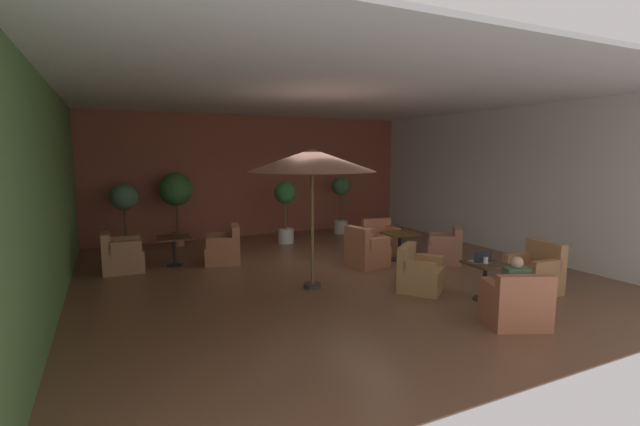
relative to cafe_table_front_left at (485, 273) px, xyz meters
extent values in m
cube|color=brown|center=(-1.60, 2.64, -0.48)|extent=(9.87, 9.91, 0.02)
cube|color=#954E3C|center=(-1.60, 7.56, 1.32)|extent=(9.87, 0.08, 3.59)
cube|color=#578646|center=(-6.49, 2.64, 1.32)|extent=(0.08, 9.91, 3.59)
cube|color=silver|center=(3.30, 2.64, 1.32)|extent=(0.08, 9.91, 3.59)
cube|color=silver|center=(-1.60, 2.64, 3.15)|extent=(9.87, 9.91, 0.06)
cylinder|color=black|center=(0.00, 0.00, -0.46)|extent=(0.37, 0.37, 0.02)
cylinder|color=black|center=(0.00, 0.00, -0.17)|extent=(0.07, 0.07, 0.61)
cube|color=#45311A|center=(0.00, 0.00, 0.16)|extent=(0.64, 0.64, 0.03)
cube|color=#A77948|center=(-0.66, 0.85, -0.26)|extent=(1.01, 1.01, 0.43)
cube|color=#A77948|center=(-0.83, 1.07, 0.16)|extent=(0.67, 0.57, 0.40)
cube|color=#A77948|center=(-0.40, 1.00, 0.05)|extent=(0.45, 0.52, 0.18)
cube|color=#A77948|center=(-0.87, 0.64, 0.05)|extent=(0.45, 0.52, 0.18)
cube|color=#B16747|center=(-0.44, -0.98, -0.26)|extent=(1.02, 0.99, 0.42)
cube|color=#B16747|center=(-0.56, -1.25, 0.14)|extent=(0.79, 0.47, 0.39)
cube|color=#B16747|center=(-0.72, -0.82, 0.05)|extent=(0.37, 0.59, 0.20)
cube|color=#B16747|center=(-0.13, -1.08, 0.05)|extent=(0.37, 0.59, 0.20)
cube|color=#A77649|center=(1.08, -0.07, -0.25)|extent=(0.82, 0.80, 0.45)
cube|color=#A77649|center=(1.38, -0.08, 0.20)|extent=(0.22, 0.76, 0.45)
cube|color=#A77649|center=(1.02, -0.37, 0.08)|extent=(0.61, 0.17, 0.21)
cube|color=#A77649|center=(1.05, 0.24, 0.08)|extent=(0.61, 0.17, 0.21)
cylinder|color=black|center=(0.36, 2.92, -0.46)|extent=(0.43, 0.43, 0.02)
cylinder|color=black|center=(0.36, 2.92, -0.17)|extent=(0.07, 0.07, 0.61)
cube|color=#4D3617|center=(0.36, 2.92, 0.16)|extent=(0.76, 0.76, 0.03)
cube|color=#B56A4B|center=(0.49, 3.91, -0.27)|extent=(0.86, 0.81, 0.41)
cube|color=#B56A4B|center=(0.53, 4.19, 0.13)|extent=(0.79, 0.26, 0.39)
cube|color=#B56A4B|center=(0.80, 3.83, 0.05)|extent=(0.22, 0.57, 0.22)
cube|color=#B56A4B|center=(0.18, 3.91, 0.05)|extent=(0.22, 0.57, 0.22)
cube|color=#B56F4C|center=(-0.62, 2.76, -0.25)|extent=(0.87, 0.82, 0.46)
cube|color=#B56F4C|center=(-0.91, 2.71, 0.21)|extent=(0.28, 0.72, 0.45)
cube|color=#B56F4C|center=(-0.62, 3.03, 0.09)|extent=(0.61, 0.25, 0.22)
cube|color=#B56F4C|center=(-0.53, 2.49, 0.09)|extent=(0.61, 0.25, 0.22)
cube|color=#A56B55|center=(1.14, 2.31, -0.25)|extent=(1.02, 1.02, 0.45)
cube|color=#A56B55|center=(1.37, 2.13, 0.17)|extent=(0.57, 0.66, 0.38)
cube|color=#A56B55|center=(0.93, 2.10, 0.08)|extent=(0.54, 0.47, 0.21)
cube|color=#A56B55|center=(1.29, 2.56, 0.08)|extent=(0.54, 0.47, 0.21)
cylinder|color=black|center=(-4.44, 4.67, -0.46)|extent=(0.35, 0.35, 0.02)
cylinder|color=black|center=(-4.44, 4.67, -0.17)|extent=(0.07, 0.07, 0.61)
cube|color=#4D2C1E|center=(-4.44, 4.67, 0.16)|extent=(0.73, 0.73, 0.03)
cube|color=#AB6845|center=(-3.43, 4.45, -0.26)|extent=(0.91, 0.89, 0.43)
cube|color=#AB6845|center=(-3.13, 4.39, 0.17)|extent=(0.32, 0.76, 0.44)
cube|color=#AB6845|center=(-3.53, 4.16, 0.06)|extent=(0.61, 0.26, 0.22)
cube|color=#AB6845|center=(-3.40, 4.76, 0.06)|extent=(0.61, 0.26, 0.22)
cube|color=#A77652|center=(-5.48, 4.68, -0.25)|extent=(0.80, 0.79, 0.46)
cube|color=#A77652|center=(-5.79, 4.68, 0.18)|extent=(0.18, 0.79, 0.39)
cube|color=#A77652|center=(-5.43, 5.00, 0.10)|extent=(0.62, 0.15, 0.24)
cube|color=#A77652|center=(-5.44, 4.36, 0.10)|extent=(0.62, 0.15, 0.24)
cylinder|color=#2D2D2D|center=(-2.35, 1.89, -0.43)|extent=(0.32, 0.32, 0.08)
cylinder|color=brown|center=(-2.35, 1.89, 0.78)|extent=(0.06, 0.06, 2.51)
cone|color=#976353|center=(-2.35, 1.89, 1.88)|extent=(2.31, 2.31, 0.40)
cylinder|color=silver|center=(-1.31, 5.94, -0.27)|extent=(0.45, 0.45, 0.40)
cylinder|color=brown|center=(-1.31, 5.94, 0.30)|extent=(0.06, 0.06, 0.75)
sphere|color=#2E6B36|center=(-1.31, 5.94, 0.93)|extent=(0.61, 0.61, 0.61)
cylinder|color=silver|center=(-5.35, 6.62, -0.31)|extent=(0.37, 0.37, 0.33)
cylinder|color=brown|center=(-5.35, 6.62, 0.25)|extent=(0.06, 0.06, 0.79)
sphere|color=#4E7851|center=(-5.35, 6.62, 0.93)|extent=(0.66, 0.66, 0.66)
cylinder|color=#AA6246|center=(-4.07, 6.80, -0.29)|extent=(0.33, 0.33, 0.37)
cylinder|color=brown|center=(-4.07, 6.80, 0.29)|extent=(0.06, 0.06, 0.79)
sphere|color=#346A32|center=(-4.07, 6.80, 1.06)|extent=(0.87, 0.87, 0.87)
cylinder|color=silver|center=(0.78, 6.59, -0.27)|extent=(0.42, 0.42, 0.41)
cylinder|color=brown|center=(0.78, 6.59, 0.35)|extent=(0.06, 0.06, 0.84)
sphere|color=#3A6440|center=(0.78, 6.59, 1.01)|extent=(0.56, 0.56, 0.56)
cube|color=#4B6B4D|center=(-0.44, -0.98, 0.16)|extent=(0.39, 0.35, 0.42)
sphere|color=tan|center=(-0.44, -0.98, 0.45)|extent=(0.17, 0.17, 0.17)
cylinder|color=white|center=(-0.04, -0.03, 0.23)|extent=(0.08, 0.08, 0.11)
cube|color=#9EA0A5|center=(-0.05, 0.10, 0.18)|extent=(0.36, 0.29, 0.01)
cube|color=black|center=(-0.08, -0.01, 0.28)|extent=(0.30, 0.09, 0.19)
camera|label=1|loc=(-5.64, -5.27, 1.99)|focal=24.55mm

